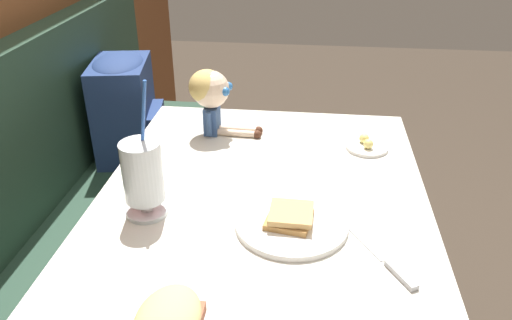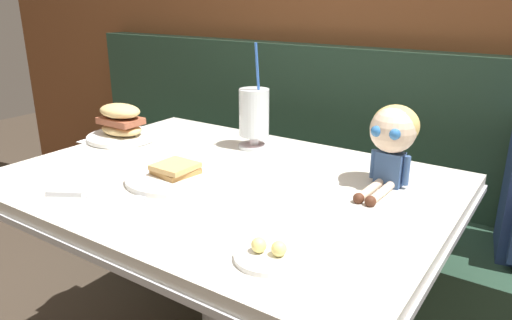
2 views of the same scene
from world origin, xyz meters
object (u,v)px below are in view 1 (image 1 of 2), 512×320
butter_saucer (367,146)px  backpack (126,105)px  milkshake_glass (143,175)px  toast_plate (291,222)px  butter_knife (390,265)px  seated_doll (211,93)px

butter_saucer → backpack: backpack is taller
milkshake_glass → butter_saucer: 0.66m
toast_plate → butter_knife: toast_plate is taller
toast_plate → butter_saucer: (0.40, -0.19, -0.00)m
butter_saucer → backpack: (0.42, 0.87, -0.09)m
toast_plate → milkshake_glass: milkshake_glass is taller
toast_plate → seated_doll: size_ratio=1.14×
milkshake_glass → seated_doll: (0.44, -0.07, 0.03)m
toast_plate → seated_doll: seated_doll is taller
milkshake_glass → butter_saucer: milkshake_glass is taller
butter_knife → seated_doll: 0.75m
toast_plate → butter_saucer: bearing=-25.9°
toast_plate → backpack: size_ratio=0.62×
toast_plate → seated_doll: 0.54m
milkshake_glass → butter_knife: bearing=-103.2°
butter_saucer → butter_knife: butter_saucer is taller
butter_knife → seated_doll: size_ratio=0.97×
backpack → milkshake_glass: bearing=-156.8°
milkshake_glass → butter_knife: 0.56m
butter_saucer → toast_plate: bearing=154.1°
toast_plate → seated_doll: (0.46, 0.26, 0.12)m
milkshake_glass → backpack: (0.81, 0.35, -0.18)m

